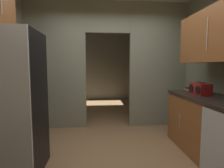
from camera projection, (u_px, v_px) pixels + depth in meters
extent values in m
plane|color=#93704C|center=(115.00, 162.00, 2.66)|extent=(20.00, 20.00, 0.00)
cube|color=gray|center=(56.00, 65.00, 4.05)|extent=(1.29, 0.12, 2.75)
cube|color=gray|center=(158.00, 65.00, 4.24)|extent=(1.28, 0.12, 2.75)
cube|color=gray|center=(108.00, 17.00, 4.05)|extent=(0.98, 0.12, 0.68)
cube|color=gray|center=(103.00, 66.00, 7.57)|extent=(3.55, 0.10, 2.75)
cube|color=gray|center=(48.00, 66.00, 5.71)|extent=(0.10, 3.45, 2.75)
cube|color=gray|center=(158.00, 66.00, 6.00)|extent=(0.10, 3.45, 2.75)
cube|color=black|center=(8.00, 104.00, 2.33)|extent=(0.80, 0.70, 1.78)
cube|color=brown|center=(215.00, 131.00, 2.68)|extent=(0.65, 1.85, 0.87)
cube|color=black|center=(216.00, 100.00, 2.64)|extent=(0.69, 1.85, 0.04)
cylinder|color=#B7BABC|center=(210.00, 140.00, 2.24)|extent=(0.01, 0.01, 0.22)
cylinder|color=#B7BABC|center=(180.00, 120.00, 3.05)|extent=(0.01, 0.01, 0.22)
cube|color=#B7BABC|center=(215.00, 148.00, 2.14)|extent=(0.02, 0.56, 0.85)
cube|color=brown|center=(220.00, 35.00, 2.55)|extent=(0.34, 1.67, 0.75)
cylinder|color=#B7BABC|center=(207.00, 34.00, 2.54)|extent=(0.01, 0.01, 0.45)
cube|color=maroon|center=(200.00, 89.00, 2.98)|extent=(0.20, 0.34, 0.18)
cylinder|color=#262626|center=(201.00, 82.00, 2.97)|extent=(0.02, 0.24, 0.02)
cylinder|color=black|center=(198.00, 90.00, 2.87)|extent=(0.01, 0.12, 0.12)
cylinder|color=black|center=(191.00, 88.00, 3.08)|extent=(0.01, 0.12, 0.12)
cube|color=red|center=(189.00, 91.00, 3.38)|extent=(0.10, 0.13, 0.02)
cube|color=gold|center=(189.00, 89.00, 3.38)|extent=(0.12, 0.16, 0.03)
cube|color=black|center=(189.00, 88.00, 3.38)|extent=(0.12, 0.14, 0.02)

